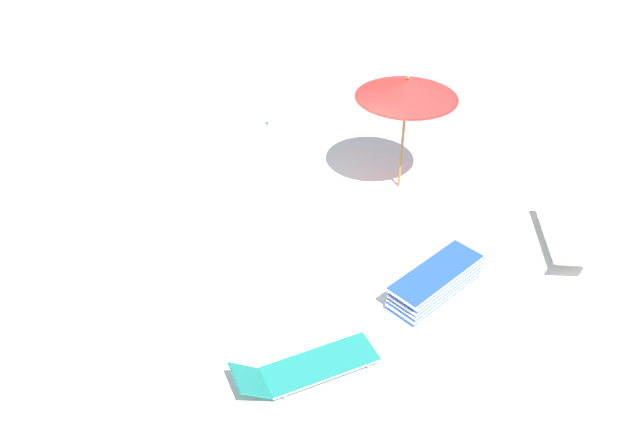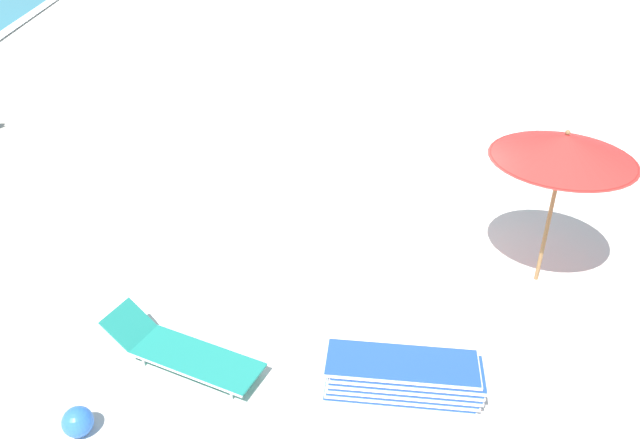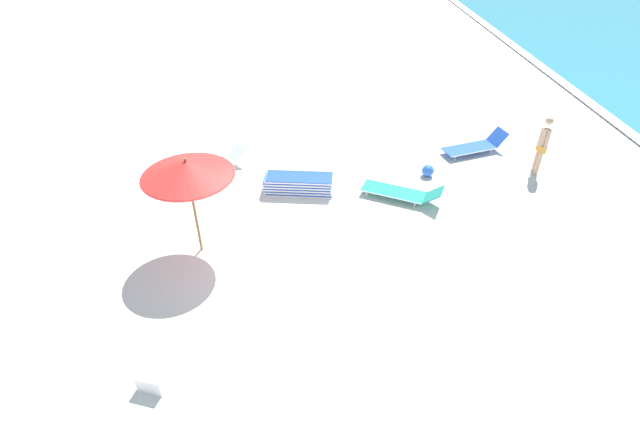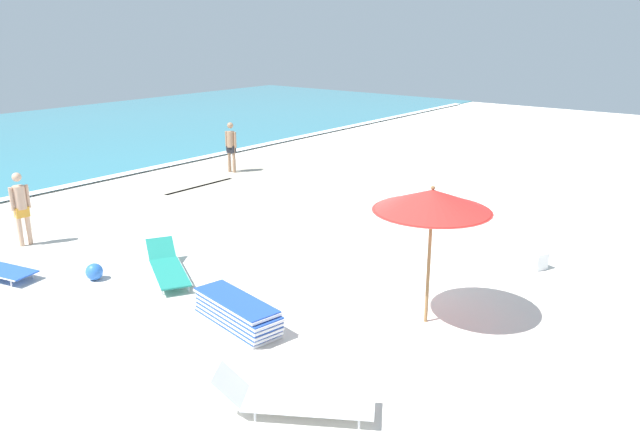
# 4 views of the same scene
# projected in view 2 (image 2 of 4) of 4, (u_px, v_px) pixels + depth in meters

# --- Properties ---
(ground_plane) EXTENTS (60.00, 60.00, 0.16)m
(ground_plane) POSITION_uv_depth(u_px,v_px,m) (385.00, 258.00, 10.29)
(ground_plane) COLOR silver
(beach_umbrella) EXTENTS (2.01, 2.01, 2.48)m
(beach_umbrella) POSITION_uv_depth(u_px,v_px,m) (565.00, 148.00, 8.52)
(beach_umbrella) COLOR olive
(beach_umbrella) RESTS_ON ground_plane
(lounger_stack) EXTENTS (0.95, 2.00, 0.49)m
(lounger_stack) POSITION_uv_depth(u_px,v_px,m) (403.00, 377.00, 7.53)
(lounger_stack) COLOR blue
(lounger_stack) RESTS_ON ground_plane
(sun_lounger_under_umbrella) EXTENTS (1.58, 2.17, 0.53)m
(sun_lounger_under_umbrella) POSITION_uv_depth(u_px,v_px,m) (182.00, 351.00, 7.96)
(sun_lounger_under_umbrella) COLOR #1E8475
(sun_lounger_under_umbrella) RESTS_ON ground_plane
(beach_ball) EXTENTS (0.35, 0.35, 0.35)m
(beach_ball) POSITION_uv_depth(u_px,v_px,m) (78.00, 422.00, 7.02)
(beach_ball) COLOR blue
(beach_ball) RESTS_ON ground_plane
(cooler_box) EXTENTS (0.51, 0.59, 0.37)m
(cooler_box) POSITION_uv_depth(u_px,v_px,m) (499.00, 163.00, 12.78)
(cooler_box) COLOR white
(cooler_box) RESTS_ON ground_plane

